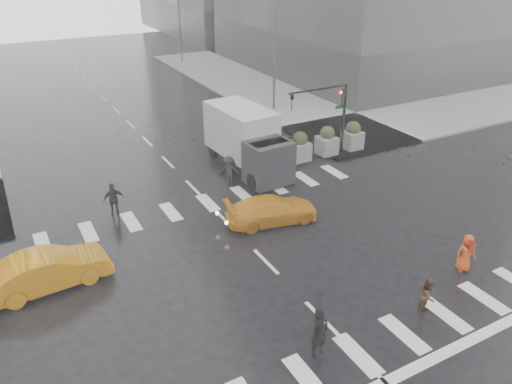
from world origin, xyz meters
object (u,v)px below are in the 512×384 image
taxi_mid (49,270)px  traffic_signal_pole (331,107)px  pedestrian_brown (428,296)px  box_truck (248,139)px  pedestrian_orange (466,253)px

taxi_mid → traffic_signal_pole: bearing=-76.8°
traffic_signal_pole → taxi_mid: bearing=-162.3°
pedestrian_brown → taxi_mid: bearing=127.5°
traffic_signal_pole → box_truck: (-5.18, 0.80, -1.36)m
pedestrian_brown → pedestrian_orange: (3.28, 1.17, 0.09)m
pedestrian_orange → box_truck: size_ratio=0.25×
taxi_mid → box_truck: (11.93, 6.26, 1.11)m
traffic_signal_pole → pedestrian_brown: (-5.53, -13.54, -2.49)m
pedestrian_orange → box_truck: (-2.92, 13.16, 1.04)m
traffic_signal_pole → pedestrian_orange: bearing=-100.3°
taxi_mid → pedestrian_brown: bearing=-129.4°
traffic_signal_pole → taxi_mid: traffic_signal_pole is taller
taxi_mid → box_truck: size_ratio=0.70×
taxi_mid → box_truck: bearing=-66.8°
box_truck → taxi_mid: bearing=-156.0°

